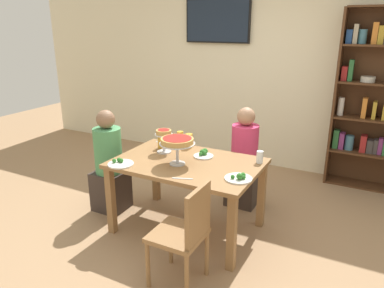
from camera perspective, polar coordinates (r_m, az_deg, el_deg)
ground_plane at (r=3.88m, az=-0.71°, el=-12.99°), size 12.00×12.00×0.00m
rear_partition at (r=5.39m, az=10.69°, el=11.46°), size 8.00×0.12×2.80m
dining_table at (r=3.59m, az=-0.75°, el=-4.19°), size 1.40×0.93×0.74m
bookshelf at (r=5.00m, az=27.53°, el=6.06°), size 1.10×0.30×2.21m
television at (r=5.49m, az=3.99°, el=18.61°), size 0.98×0.05×0.61m
diner_head_west at (r=4.15m, az=-12.76°, el=-3.70°), size 0.34×0.34×1.15m
diner_far_right at (r=4.21m, az=8.10°, el=-3.11°), size 0.34×0.34×1.15m
chair_near_right at (r=2.92m, az=-1.04°, el=-13.40°), size 0.40×0.40×0.87m
deep_dish_pizza_stand at (r=3.42m, az=-2.32°, el=0.25°), size 0.34×0.34×0.26m
personal_pizza_stand at (r=3.76m, az=-4.42°, el=1.24°), size 0.19×0.19×0.24m
salad_plate_near_diner at (r=3.68m, az=1.81°, el=-1.58°), size 0.20×0.20×0.07m
salad_plate_far_diner at (r=3.54m, az=-11.12°, el=-2.97°), size 0.25×0.25×0.06m
salad_plate_spare at (r=3.17m, az=7.32°, el=-5.25°), size 0.24×0.24×0.07m
beer_glass_amber_tall at (r=3.93m, az=-0.47°, el=0.53°), size 0.08×0.08×0.15m
beer_glass_amber_short at (r=3.99m, az=-1.86°, el=0.85°), size 0.07×0.07×0.16m
beer_glass_amber_spare at (r=3.93m, az=-4.83°, el=0.49°), size 0.07×0.07×0.16m
water_glass_clear_near at (r=3.56m, az=10.53°, el=-2.01°), size 0.07×0.07×0.12m
cutlery_fork_near at (r=4.10m, az=-4.62°, el=0.16°), size 0.18×0.04×0.00m
cutlery_knife_near at (r=3.17m, az=-1.51°, el=-5.41°), size 0.17×0.08×0.00m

